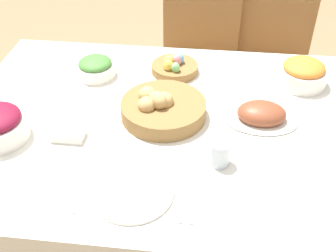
{
  "coord_description": "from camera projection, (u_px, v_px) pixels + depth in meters",
  "views": [
    {
      "loc": [
        0.11,
        -1.16,
        1.63
      ],
      "look_at": [
        -0.02,
        -0.08,
        0.77
      ],
      "focal_mm": 45.0,
      "sensor_mm": 36.0,
      "label": 1
    }
  ],
  "objects": [
    {
      "name": "carrot_bowl",
      "position": [
        303.0,
        73.0,
        1.62
      ],
      "size": [
        0.19,
        0.19,
        0.1
      ],
      "color": "silver",
      "rests_on": "dining_table"
    },
    {
      "name": "egg_basket",
      "position": [
        174.0,
        67.0,
        1.71
      ],
      "size": [
        0.19,
        0.19,
        0.08
      ],
      "color": "olive",
      "rests_on": "dining_table"
    },
    {
      "name": "knife",
      "position": [
        183.0,
        196.0,
        1.19
      ],
      "size": [
        0.01,
        0.19,
        0.0
      ],
      "rotation": [
        0.0,
        0.0,
        0.02
      ],
      "color": "silver",
      "rests_on": "dining_table"
    },
    {
      "name": "green_salad_bowl",
      "position": [
        96.0,
        67.0,
        1.68
      ],
      "size": [
        0.16,
        0.16,
        0.08
      ],
      "color": "silver",
      "rests_on": "dining_table"
    },
    {
      "name": "chair_far_center",
      "position": [
        196.0,
        58.0,
        2.28
      ],
      "size": [
        0.47,
        0.47,
        0.92
      ],
      "rotation": [
        0.0,
        0.0,
        -0.12
      ],
      "color": "olive",
      "rests_on": "ground"
    },
    {
      "name": "dinner_plate",
      "position": [
        132.0,
        191.0,
        1.2
      ],
      "size": [
        0.24,
        0.24,
        0.01
      ],
      "color": "silver",
      "rests_on": "dining_table"
    },
    {
      "name": "ham_platter",
      "position": [
        261.0,
        115.0,
        1.45
      ],
      "size": [
        0.26,
        0.18,
        0.07
      ],
      "color": "silver",
      "rests_on": "dining_table"
    },
    {
      "name": "drinking_cup",
      "position": [
        220.0,
        153.0,
        1.27
      ],
      "size": [
        0.07,
        0.07,
        0.08
      ],
      "color": "silver",
      "rests_on": "dining_table"
    },
    {
      "name": "bread_basket",
      "position": [
        162.0,
        108.0,
        1.47
      ],
      "size": [
        0.3,
        0.3,
        0.11
      ],
      "color": "olive",
      "rests_on": "dining_table"
    },
    {
      "name": "dining_table",
      "position": [
        175.0,
        193.0,
        1.69
      ],
      "size": [
        1.56,
        1.07,
        0.73
      ],
      "color": "white",
      "rests_on": "ground"
    },
    {
      "name": "butter_dish",
      "position": [
        68.0,
        134.0,
        1.38
      ],
      "size": [
        0.11,
        0.07,
        0.03
      ],
      "color": "silver",
      "rests_on": "dining_table"
    },
    {
      "name": "ground_plane",
      "position": [
        174.0,
        248.0,
        1.92
      ],
      "size": [
        12.0,
        12.0,
        0.0
      ],
      "primitive_type": "plane",
      "color": "#937551"
    },
    {
      "name": "chair_far_right",
      "position": [
        268.0,
        63.0,
        2.24
      ],
      "size": [
        0.46,
        0.46,
        0.92
      ],
      "rotation": [
        0.0,
        0.0,
        -0.1
      ],
      "color": "olive",
      "rests_on": "ground"
    },
    {
      "name": "fork",
      "position": [
        82.0,
        188.0,
        1.21
      ],
      "size": [
        0.01,
        0.19,
        0.0
      ],
      "rotation": [
        0.0,
        0.0,
        0.02
      ],
      "color": "silver",
      "rests_on": "dining_table"
    },
    {
      "name": "spoon",
      "position": [
        194.0,
        197.0,
        1.19
      ],
      "size": [
        0.01,
        0.19,
        0.0
      ],
      "rotation": [
        0.0,
        0.0,
        -0.02
      ],
      "color": "silver",
      "rests_on": "dining_table"
    }
  ]
}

